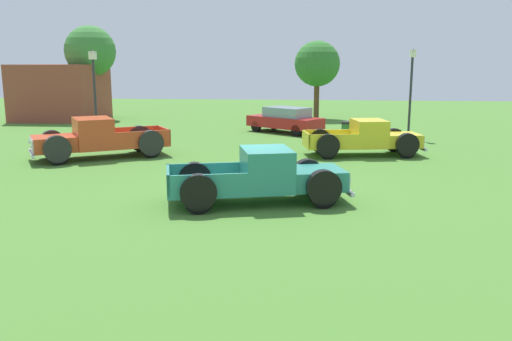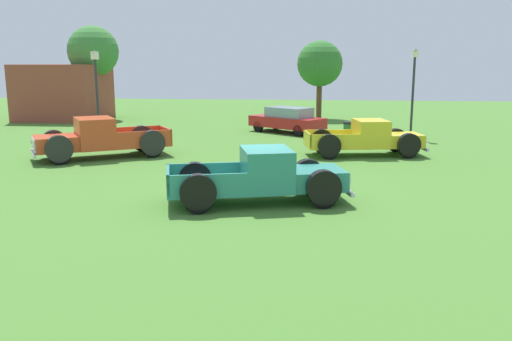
# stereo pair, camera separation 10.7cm
# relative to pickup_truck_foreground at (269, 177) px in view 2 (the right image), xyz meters

# --- Properties ---
(ground_plane) EXTENTS (80.00, 80.00, 0.00)m
(ground_plane) POSITION_rel_pickup_truck_foreground_xyz_m (-0.49, 0.80, -0.71)
(ground_plane) COLOR #477A2D
(pickup_truck_foreground) EXTENTS (5.14, 2.95, 1.49)m
(pickup_truck_foreground) POSITION_rel_pickup_truck_foreground_xyz_m (0.00, 0.00, 0.00)
(pickup_truck_foreground) COLOR #2D8475
(pickup_truck_foreground) RESTS_ON ground_plane
(pickup_truck_behind_left) EXTENTS (5.00, 2.56, 1.46)m
(pickup_truck_behind_left) POSITION_rel_pickup_truck_foreground_xyz_m (3.57, 7.97, -0.01)
(pickup_truck_behind_left) COLOR yellow
(pickup_truck_behind_left) RESTS_ON ground_plane
(pickup_truck_behind_right) EXTENTS (5.45, 4.34, 1.61)m
(pickup_truck_behind_right) POSITION_rel_pickup_truck_foreground_xyz_m (-7.48, 6.14, 0.06)
(pickup_truck_behind_right) COLOR #D14723
(pickup_truck_behind_right) RESTS_ON ground_plane
(sedan_distant_a) EXTENTS (4.34, 3.85, 1.39)m
(sedan_distant_a) POSITION_rel_pickup_truck_foreground_xyz_m (-0.20, 14.79, 0.02)
(sedan_distant_a) COLOR #B21E1E
(sedan_distant_a) RESTS_ON ground_plane
(lamp_post_near) EXTENTS (0.36, 0.36, 4.31)m
(lamp_post_near) POSITION_rel_pickup_truck_foreground_xyz_m (-8.85, 10.07, 1.55)
(lamp_post_near) COLOR #2D2D33
(lamp_post_near) RESTS_ON ground_plane
(lamp_post_far) EXTENTS (0.36, 0.36, 4.43)m
(lamp_post_far) POSITION_rel_pickup_truck_foreground_xyz_m (6.09, 13.46, 1.61)
(lamp_post_far) COLOR #2D2D33
(lamp_post_far) RESTS_ON ground_plane
(trash_can) EXTENTS (0.59, 0.59, 0.95)m
(trash_can) POSITION_rel_pickup_truck_foreground_xyz_m (2.91, 11.91, -0.23)
(trash_can) COLOR #2D6B2D
(trash_can) RESTS_ON ground_plane
(oak_tree_east) EXTENTS (3.32, 3.32, 6.13)m
(oak_tree_east) POSITION_rel_pickup_truck_foreground_xyz_m (-13.39, 20.83, 3.73)
(oak_tree_east) COLOR brown
(oak_tree_east) RESTS_ON ground_plane
(oak_tree_west) EXTENTS (3.01, 3.01, 5.17)m
(oak_tree_west) POSITION_rel_pickup_truck_foreground_xyz_m (1.55, 22.42, 2.93)
(oak_tree_west) COLOR brown
(oak_tree_west) RESTS_ON ground_plane
(brick_pavilion) EXTENTS (5.07, 5.06, 3.62)m
(brick_pavilion) POSITION_rel_pickup_truck_foreground_xyz_m (-15.38, 20.36, 1.10)
(brick_pavilion) COLOR brown
(brick_pavilion) RESTS_ON ground_plane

